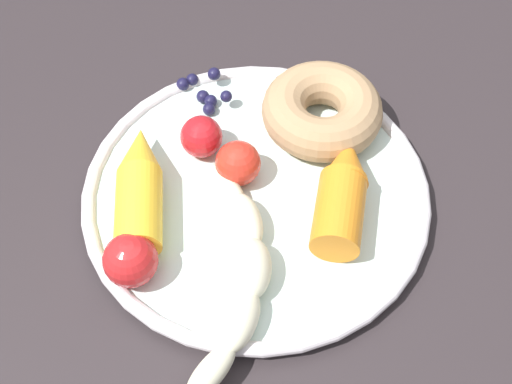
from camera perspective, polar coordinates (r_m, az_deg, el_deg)
The scene contains 10 objects.
dining_table at distance 0.67m, azimuth -3.79°, elevation -8.69°, with size 1.07×0.71×0.77m.
plate at distance 0.58m, azimuth 0.00°, elevation -0.16°, with size 0.29×0.29×0.02m.
banana at distance 0.53m, azimuth -1.35°, elevation -6.38°, with size 0.07×0.21×0.03m.
carrot_orange at distance 0.56m, azimuth 7.12°, elevation -0.15°, with size 0.06×0.12×0.04m.
carrot_yellow at distance 0.57m, azimuth -9.52°, elevation 0.55°, with size 0.04×0.12×0.04m.
donut at distance 0.61m, azimuth 5.43°, elevation 6.66°, with size 0.11×0.11×0.04m, color tan.
blueberry_pile at distance 0.64m, azimuth -4.24°, elevation 8.24°, with size 0.05×0.05×0.02m.
tomato_near at distance 0.57m, azimuth -1.48°, elevation 2.37°, with size 0.04×0.04×0.04m, color red.
tomato_mid at distance 0.59m, azimuth -4.69°, elevation 4.53°, with size 0.04×0.04×0.04m, color red.
tomato_far at distance 0.53m, azimuth -10.23°, elevation -5.52°, with size 0.04×0.04×0.04m, color red.
Camera 1 is at (-0.03, 0.30, 1.25)m, focal length 48.91 mm.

